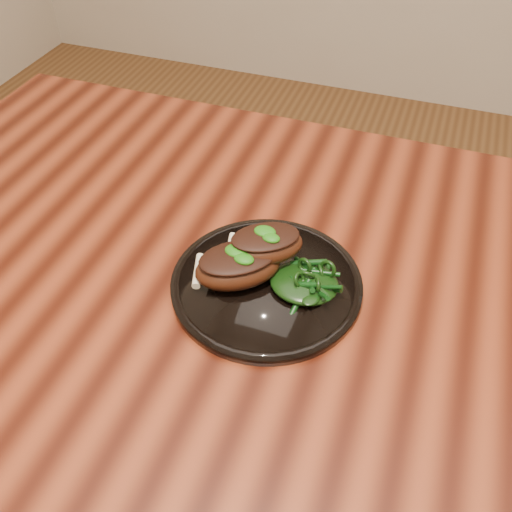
# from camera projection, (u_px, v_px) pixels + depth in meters

# --- Properties ---
(desk) EXTENTS (1.60, 0.80, 0.75)m
(desk) POSITION_uv_depth(u_px,v_px,m) (371.00, 340.00, 0.80)
(desk) COLOR black
(desk) RESTS_ON ground
(plate) EXTENTS (0.25, 0.25, 0.02)m
(plate) POSITION_uv_depth(u_px,v_px,m) (266.00, 284.00, 0.75)
(plate) COLOR black
(plate) RESTS_ON desk
(lamb_chop_front) EXTENTS (0.13, 0.13, 0.05)m
(lamb_chop_front) POSITION_uv_depth(u_px,v_px,m) (237.00, 265.00, 0.73)
(lamb_chop_front) COLOR #3B180B
(lamb_chop_front) RESTS_ON plate
(lamb_chop_back) EXTENTS (0.12, 0.11, 0.04)m
(lamb_chop_back) POSITION_uv_depth(u_px,v_px,m) (265.00, 244.00, 0.74)
(lamb_chop_back) COLOR #3B180B
(lamb_chop_back) RESTS_ON plate
(herb_smear) EXTENTS (0.07, 0.05, 0.00)m
(herb_smear) POSITION_uv_depth(u_px,v_px,m) (258.00, 248.00, 0.79)
(herb_smear) COLOR #0F4E08
(herb_smear) RESTS_ON plate
(greens_heap) EXTENTS (0.09, 0.08, 0.03)m
(greens_heap) POSITION_uv_depth(u_px,v_px,m) (304.00, 279.00, 0.73)
(greens_heap) COLOR black
(greens_heap) RESTS_ON plate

